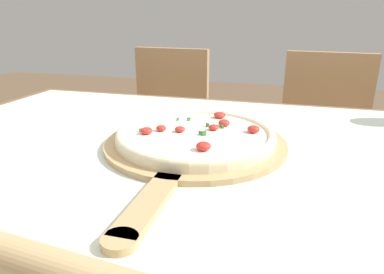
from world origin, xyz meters
name	(u,v)px	position (x,y,z in m)	size (l,w,h in m)	color
dining_table	(172,191)	(0.00, 0.00, 0.68)	(1.42, 1.04, 0.77)	brown
towel_cloth	(171,150)	(0.00, 0.00, 0.78)	(1.34, 0.96, 0.00)	silver
pizza_peel	(193,146)	(0.04, 0.02, 0.79)	(0.41, 0.60, 0.01)	tan
pizza	(196,135)	(0.05, 0.04, 0.80)	(0.36, 0.36, 0.04)	beige
rolling_pin	(46,267)	(0.00, -0.42, 0.80)	(0.42, 0.08, 0.05)	tan
chair_left	(166,127)	(-0.33, 0.87, 0.53)	(0.42, 0.42, 0.91)	tan
chair_right	(320,141)	(0.40, 0.87, 0.53)	(0.44, 0.44, 0.91)	tan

